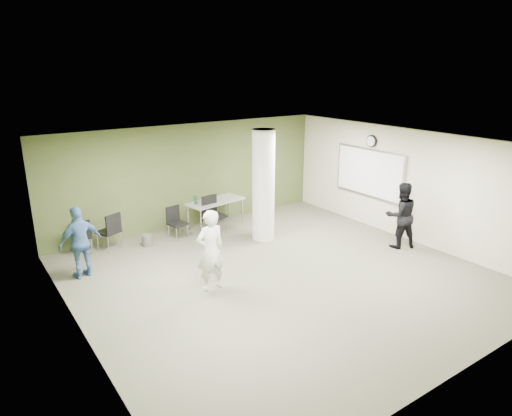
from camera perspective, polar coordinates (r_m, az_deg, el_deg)
floor at (r=9.76m, az=2.96°, el=-8.49°), size 8.00×8.00×0.00m
ceiling at (r=8.90m, az=3.24°, el=7.94°), size 8.00×8.00×0.00m
wall_back at (r=12.52m, az=-8.17°, el=4.03°), size 8.00×2.80×0.02m
wall_left at (r=7.63m, az=-21.61°, el=-5.92°), size 0.02×8.00×2.80m
wall_right_cream at (r=12.02m, az=18.41°, el=2.74°), size 0.02×8.00×2.80m
column at (r=11.35m, az=0.94°, el=2.81°), size 0.56×0.56×2.80m
whiteboard at (r=12.67m, az=13.95°, el=4.31°), size 0.05×2.30×1.30m
wall_clock at (r=12.51m, az=14.24°, el=8.10°), size 0.06×0.32×0.32m
folding_table at (r=12.39m, az=-5.17°, el=0.70°), size 1.70×0.95×1.01m
wastebasket at (r=11.56m, az=-13.46°, el=-3.95°), size 0.25×0.25×0.29m
chair_back_left at (r=11.39m, az=-20.91°, el=-3.03°), size 0.54×0.54×0.87m
chair_back_right at (r=11.41m, az=-17.73°, el=-2.49°), size 0.60×0.60×0.92m
chair_table_left at (r=11.80m, az=-10.00°, el=-1.51°), size 0.49×0.49×0.84m
chair_table_right at (r=12.03m, az=-5.46°, el=-0.45°), size 0.56×0.56×1.00m
woman_white at (r=8.93m, az=-5.72°, el=-5.31°), size 0.61×0.41×1.65m
man_black at (r=11.51m, az=17.66°, el=-0.88°), size 0.97×0.88×1.62m
man_blue at (r=10.11m, az=-21.11°, el=-4.02°), size 0.96×0.54×1.54m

